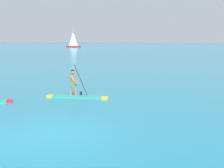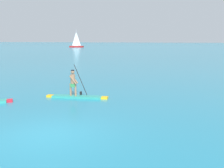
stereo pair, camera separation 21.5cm
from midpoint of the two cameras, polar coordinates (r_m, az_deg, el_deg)
ground at (r=9.85m, az=-13.65°, el=-10.54°), size 440.00×440.00×0.00m
paddleboarder_mid_center at (r=15.36m, az=-8.06°, el=-1.80°), size 3.61×0.90×1.92m
sailboat_left_horizon at (r=103.98m, az=-8.37°, el=8.26°), size 5.44×1.72×6.78m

